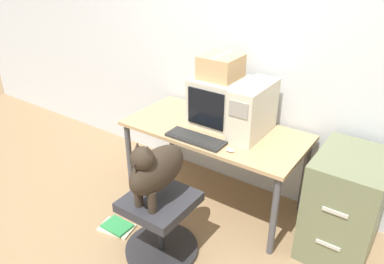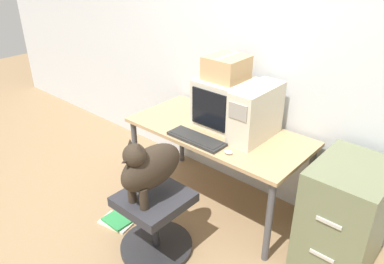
{
  "view_description": "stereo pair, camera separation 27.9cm",
  "coord_description": "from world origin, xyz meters",
  "px_view_note": "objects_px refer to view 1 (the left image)",
  "views": [
    {
      "loc": [
        1.41,
        -2.0,
        2.09
      ],
      "look_at": [
        -0.01,
        0.05,
        0.81
      ],
      "focal_mm": 35.0,
      "sensor_mm": 36.0,
      "label": 1
    },
    {
      "loc": [
        1.63,
        -1.83,
        2.09
      ],
      "look_at": [
        -0.01,
        0.05,
        0.81
      ],
      "focal_mm": 35.0,
      "sensor_mm": 36.0,
      "label": 2
    }
  ],
  "objects_px": {
    "cardboard_box": "(221,67)",
    "office_chair": "(161,224)",
    "book_stack_floor": "(117,227)",
    "pc_tower": "(253,110)",
    "filing_cabinet": "(344,205)",
    "crt_monitor": "(219,100)",
    "keyboard": "(196,139)",
    "dog": "(155,169)"
  },
  "relations": [
    {
      "from": "office_chair",
      "to": "book_stack_floor",
      "type": "distance_m",
      "value": 0.51
    },
    {
      "from": "crt_monitor",
      "to": "filing_cabinet",
      "type": "height_order",
      "value": "crt_monitor"
    },
    {
      "from": "keyboard",
      "to": "dog",
      "type": "height_order",
      "value": "dog"
    },
    {
      "from": "office_chair",
      "to": "dog",
      "type": "bearing_deg",
      "value": -90.0
    },
    {
      "from": "keyboard",
      "to": "filing_cabinet",
      "type": "height_order",
      "value": "filing_cabinet"
    },
    {
      "from": "crt_monitor",
      "to": "cardboard_box",
      "type": "relative_size",
      "value": 1.43
    },
    {
      "from": "dog",
      "to": "filing_cabinet",
      "type": "distance_m",
      "value": 1.38
    },
    {
      "from": "cardboard_box",
      "to": "book_stack_floor",
      "type": "relative_size",
      "value": 1.01
    },
    {
      "from": "crt_monitor",
      "to": "office_chair",
      "type": "height_order",
      "value": "crt_monitor"
    },
    {
      "from": "keyboard",
      "to": "office_chair",
      "type": "height_order",
      "value": "keyboard"
    },
    {
      "from": "keyboard",
      "to": "cardboard_box",
      "type": "bearing_deg",
      "value": 93.67
    },
    {
      "from": "office_chair",
      "to": "dog",
      "type": "height_order",
      "value": "dog"
    },
    {
      "from": "filing_cabinet",
      "to": "keyboard",
      "type": "bearing_deg",
      "value": -165.35
    },
    {
      "from": "keyboard",
      "to": "dog",
      "type": "xyz_separation_m",
      "value": [
        0.04,
        -0.53,
        0.01
      ]
    },
    {
      "from": "pc_tower",
      "to": "office_chair",
      "type": "height_order",
      "value": "pc_tower"
    },
    {
      "from": "cardboard_box",
      "to": "office_chair",
      "type": "bearing_deg",
      "value": -85.93
    },
    {
      "from": "pc_tower",
      "to": "filing_cabinet",
      "type": "relative_size",
      "value": 0.63
    },
    {
      "from": "office_chair",
      "to": "cardboard_box",
      "type": "bearing_deg",
      "value": 94.07
    },
    {
      "from": "crt_monitor",
      "to": "dog",
      "type": "distance_m",
      "value": 0.93
    },
    {
      "from": "office_chair",
      "to": "cardboard_box",
      "type": "distance_m",
      "value": 1.29
    },
    {
      "from": "office_chair",
      "to": "book_stack_floor",
      "type": "relative_size",
      "value": 1.83
    },
    {
      "from": "dog",
      "to": "cardboard_box",
      "type": "height_order",
      "value": "cardboard_box"
    },
    {
      "from": "crt_monitor",
      "to": "keyboard",
      "type": "bearing_deg",
      "value": -86.3
    },
    {
      "from": "pc_tower",
      "to": "keyboard",
      "type": "height_order",
      "value": "pc_tower"
    },
    {
      "from": "pc_tower",
      "to": "book_stack_floor",
      "type": "height_order",
      "value": "pc_tower"
    },
    {
      "from": "crt_monitor",
      "to": "office_chair",
      "type": "relative_size",
      "value": 0.79
    },
    {
      "from": "crt_monitor",
      "to": "keyboard",
      "type": "height_order",
      "value": "crt_monitor"
    },
    {
      "from": "office_chair",
      "to": "keyboard",
      "type": "bearing_deg",
      "value": 94.38
    },
    {
      "from": "crt_monitor",
      "to": "book_stack_floor",
      "type": "bearing_deg",
      "value": -112.98
    },
    {
      "from": "crt_monitor",
      "to": "book_stack_floor",
      "type": "distance_m",
      "value": 1.33
    },
    {
      "from": "pc_tower",
      "to": "cardboard_box",
      "type": "xyz_separation_m",
      "value": [
        -0.33,
        0.05,
        0.27
      ]
    },
    {
      "from": "pc_tower",
      "to": "filing_cabinet",
      "type": "xyz_separation_m",
      "value": [
        0.79,
        -0.05,
        -0.53
      ]
    },
    {
      "from": "keyboard",
      "to": "book_stack_floor",
      "type": "bearing_deg",
      "value": -128.07
    },
    {
      "from": "cardboard_box",
      "to": "filing_cabinet",
      "type": "bearing_deg",
      "value": -5.2
    },
    {
      "from": "pc_tower",
      "to": "office_chair",
      "type": "distance_m",
      "value": 1.1
    },
    {
      "from": "office_chair",
      "to": "dog",
      "type": "relative_size",
      "value": 1.08
    },
    {
      "from": "crt_monitor",
      "to": "pc_tower",
      "type": "height_order",
      "value": "pc_tower"
    },
    {
      "from": "office_chair",
      "to": "dog",
      "type": "distance_m",
      "value": 0.48
    },
    {
      "from": "pc_tower",
      "to": "dog",
      "type": "bearing_deg",
      "value": -107.4
    },
    {
      "from": "dog",
      "to": "cardboard_box",
      "type": "distance_m",
      "value": 1.02
    },
    {
      "from": "keyboard",
      "to": "book_stack_floor",
      "type": "xyz_separation_m",
      "value": [
        -0.41,
        -0.52,
        -0.71
      ]
    },
    {
      "from": "dog",
      "to": "filing_cabinet",
      "type": "relative_size",
      "value": 0.64
    }
  ]
}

